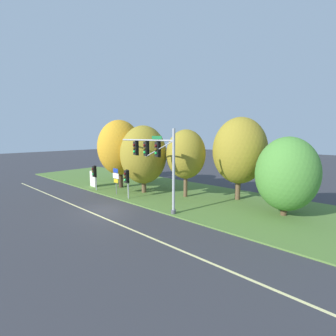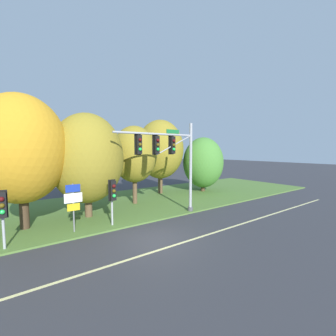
# 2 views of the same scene
# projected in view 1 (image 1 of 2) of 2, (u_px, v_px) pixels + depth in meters

# --- Properties ---
(ground_plane) EXTENTS (160.00, 160.00, 0.00)m
(ground_plane) POSITION_uv_depth(u_px,v_px,m) (106.00, 210.00, 19.12)
(ground_plane) COLOR #333338
(lane_stripe) EXTENTS (36.00, 0.16, 0.01)m
(lane_stripe) POSITION_uv_depth(u_px,v_px,m) (94.00, 214.00, 18.22)
(lane_stripe) COLOR beige
(lane_stripe) RESTS_ON ground
(grass_verge) EXTENTS (48.00, 11.50, 0.10)m
(grass_verge) POSITION_uv_depth(u_px,v_px,m) (170.00, 191.00, 25.26)
(grass_verge) COLOR #517533
(grass_verge) RESTS_ON ground
(traffic_signal_mast) EXTENTS (6.42, 0.49, 6.72)m
(traffic_signal_mast) POSITION_uv_depth(u_px,v_px,m) (156.00, 157.00, 18.61)
(traffic_signal_mast) COLOR #9EA0A5
(traffic_signal_mast) RESTS_ON grass_verge
(pedestrian_signal_near_kerb) EXTENTS (0.46, 0.55, 2.90)m
(pedestrian_signal_near_kerb) POSITION_uv_depth(u_px,v_px,m) (127.00, 178.00, 21.89)
(pedestrian_signal_near_kerb) COLOR #9EA0A5
(pedestrian_signal_near_kerb) RESTS_ON grass_verge
(pedestrian_signal_further_along) EXTENTS (0.46, 0.55, 2.85)m
(pedestrian_signal_further_along) POSITION_uv_depth(u_px,v_px,m) (94.00, 173.00, 25.33)
(pedestrian_signal_further_along) COLOR #9EA0A5
(pedestrian_signal_further_along) RESTS_ON grass_verge
(route_sign_post) EXTENTS (0.99, 0.08, 2.81)m
(route_sign_post) POSITION_uv_depth(u_px,v_px,m) (116.00, 177.00, 23.64)
(route_sign_post) COLOR slate
(route_sign_post) RESTS_ON grass_verge
(tree_nearest_road) EXTENTS (4.50, 4.50, 7.39)m
(tree_nearest_road) POSITION_uv_depth(u_px,v_px,m) (119.00, 147.00, 31.81)
(tree_nearest_road) COLOR #4C3823
(tree_nearest_road) RESTS_ON grass_verge
(tree_left_of_mast) EXTENTS (5.15, 5.15, 8.00)m
(tree_left_of_mast) POSITION_uv_depth(u_px,v_px,m) (120.00, 148.00, 26.43)
(tree_left_of_mast) COLOR #423021
(tree_left_of_mast) RESTS_ON grass_verge
(tree_behind_signpost) EXTENTS (4.99, 4.99, 7.26)m
(tree_behind_signpost) POSITION_uv_depth(u_px,v_px,m) (144.00, 155.00, 24.17)
(tree_behind_signpost) COLOR brown
(tree_behind_signpost) RESTS_ON grass_verge
(tree_mid_verge) EXTENTS (3.93, 3.93, 6.80)m
(tree_mid_verge) POSITION_uv_depth(u_px,v_px,m) (186.00, 154.00, 22.38)
(tree_mid_verge) COLOR brown
(tree_mid_verge) RESTS_ON grass_verge
(tree_tall_centre) EXTENTS (5.04, 5.04, 7.91)m
(tree_tall_centre) POSITION_uv_depth(u_px,v_px,m) (239.00, 151.00, 21.34)
(tree_tall_centre) COLOR brown
(tree_tall_centre) RESTS_ON grass_verge
(tree_right_far) EXTENTS (4.55, 4.55, 6.12)m
(tree_right_far) POSITION_uv_depth(u_px,v_px,m) (286.00, 174.00, 17.15)
(tree_right_far) COLOR #4C3823
(tree_right_far) RESTS_ON grass_verge
(info_kiosk) EXTENTS (1.10, 0.24, 1.90)m
(info_kiosk) POSITION_uv_depth(u_px,v_px,m) (93.00, 179.00, 27.39)
(info_kiosk) COLOR silver
(info_kiosk) RESTS_ON grass_verge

